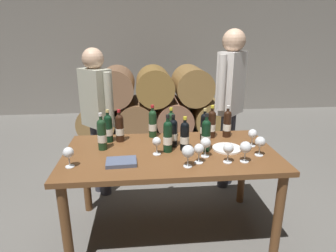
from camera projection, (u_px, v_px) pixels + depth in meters
ground_plane at (170, 230)px, 2.54m from camera, size 14.00×14.00×0.00m
cellar_back_wall at (150, 47)px, 6.08m from camera, size 10.00×0.24×2.80m
barrel_stack at (154, 104)px, 4.84m from camera, size 2.49×0.90×1.15m
dining_table at (170, 162)px, 2.33m from camera, size 1.70×0.90×0.76m
wine_bottle_0 at (212, 124)px, 2.58m from camera, size 0.07×0.07×0.30m
wine_bottle_1 at (168, 136)px, 2.26m from camera, size 0.07×0.07×0.31m
wine_bottle_2 at (120, 128)px, 2.48m from camera, size 0.07×0.07×0.29m
wine_bottle_3 at (204, 126)px, 2.52m from camera, size 0.07×0.07×0.29m
wine_bottle_4 at (171, 125)px, 2.56m from camera, size 0.07×0.07×0.28m
wine_bottle_5 at (108, 128)px, 2.47m from camera, size 0.07×0.07×0.29m
wine_bottle_6 at (185, 136)px, 2.30m from camera, size 0.07×0.07×0.28m
wine_bottle_7 at (206, 135)px, 2.27m from camera, size 0.07×0.07×0.31m
wine_bottle_8 at (153, 123)px, 2.59m from camera, size 0.07×0.07×0.30m
wine_bottle_9 at (173, 133)px, 2.37m from camera, size 0.07×0.07×0.28m
wine_bottle_10 at (102, 134)px, 2.30m from camera, size 0.07×0.07×0.31m
wine_bottle_11 at (227, 123)px, 2.60m from camera, size 0.07×0.07×0.29m
wine_glass_0 at (157, 142)px, 2.21m from camera, size 0.07×0.07×0.14m
wine_glass_1 at (260, 142)px, 2.19m from camera, size 0.08×0.08×0.15m
wine_glass_2 at (246, 148)px, 2.08m from camera, size 0.09×0.09×0.16m
wine_glass_3 at (253, 134)px, 2.38m from camera, size 0.07×0.07×0.15m
wine_glass_4 at (228, 149)px, 2.07m from camera, size 0.08×0.08×0.15m
wine_glass_5 at (68, 153)px, 2.00m from camera, size 0.08×0.08×0.15m
wine_glass_6 at (206, 143)px, 2.17m from camera, size 0.08×0.08×0.16m
wine_glass_7 at (199, 149)px, 2.07m from camera, size 0.07×0.07×0.15m
wine_glass_8 at (188, 152)px, 2.00m from camera, size 0.09×0.09×0.16m
tasting_notebook at (121, 162)px, 2.08m from camera, size 0.23×0.17×0.03m
serving_plate at (227, 148)px, 2.35m from camera, size 0.24×0.24×0.01m
sommelier_presenting at (230, 96)px, 2.99m from camera, size 0.36×0.38×1.72m
taster_seated_left at (97, 111)px, 2.87m from camera, size 0.36×0.38×1.54m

